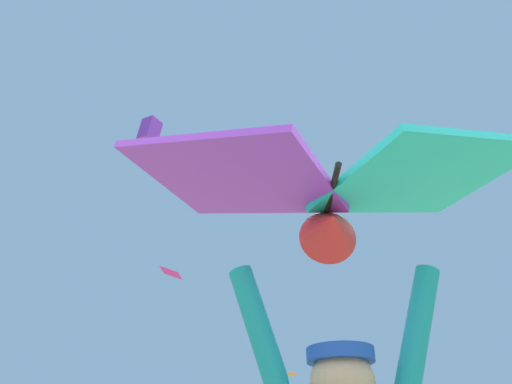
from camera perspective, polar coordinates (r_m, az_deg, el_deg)
The scene contains 7 objects.
held_stunt_kite at distance 2.09m, azimuth 8.21°, elevation 0.04°, with size 1.67×1.02×0.39m.
distant_kite_teal_high_right at distance 35.70m, azimuth -11.03°, elevation 4.62°, with size 0.73×0.74×0.43m.
distant_kite_magenta_overhead_distant at distance 20.90m, azimuth -9.34°, elevation -8.74°, with size 1.09×1.14×0.50m.
distant_kite_purple_mid_right at distance 23.43m, azimuth -11.70°, elevation 6.64°, with size 1.10×1.00×1.21m.
distant_kite_purple_mid_left at distance 39.69m, azimuth 6.09°, elevation -3.50°, with size 0.69×0.84×0.95m.
distant_kite_green_low_right at distance 34.40m, azimuth 10.21°, elevation -20.06°, with size 1.39×1.33×2.57m.
distant_kite_orange_far_center at distance 32.15m, azimuth 3.81°, elevation -19.45°, with size 0.80×0.80×0.15m.
Camera 1 is at (-0.41, -1.71, 1.21)m, focal length 36.09 mm.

